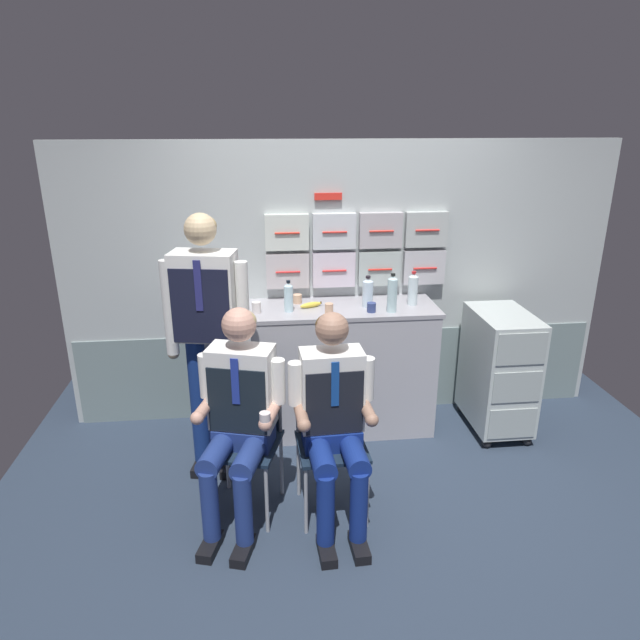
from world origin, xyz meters
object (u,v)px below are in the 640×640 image
crew_member_standing (207,323)px  espresso_cup_small (329,308)px  folding_chair_left (248,425)px  crew_member_left (239,409)px  folding_chair_right (329,426)px  crew_member_right (334,413)px  water_bottle_blue_cap (368,292)px  snack_banana (311,305)px  service_trolley (499,369)px

crew_member_standing → espresso_cup_small: 0.89m
folding_chair_left → crew_member_left: bearing=-105.9°
folding_chair_right → crew_member_right: (0.01, -0.16, 0.18)m
crew_member_right → crew_member_standing: (-0.74, 0.60, 0.35)m
folding_chair_left → water_bottle_blue_cap: (0.88, 0.83, 0.56)m
folding_chair_left → crew_member_left: crew_member_left is taller
crew_member_standing → snack_banana: crew_member_standing is taller
crew_member_standing → water_bottle_blue_cap: size_ratio=7.65×
crew_member_standing → espresso_cup_small: bearing=23.0°
crew_member_standing → water_bottle_blue_cap: bearing=22.2°
folding_chair_left → crew_member_standing: 0.69m
crew_member_standing → espresso_cup_small: (0.82, 0.35, -0.04)m
folding_chair_left → crew_member_right: (0.49, -0.23, 0.18)m
crew_member_left → crew_member_standing: 0.65m
crew_member_left → water_bottle_blue_cap: size_ratio=5.68×
service_trolley → folding_chair_left: size_ratio=1.09×
service_trolley → water_bottle_blue_cap: (-1.00, 0.14, 0.59)m
water_bottle_blue_cap → folding_chair_right: bearing=-113.5°
folding_chair_right → water_bottle_blue_cap: 1.13m
folding_chair_left → crew_member_standing: size_ratio=0.49×
water_bottle_blue_cap → snack_banana: bearing=177.8°
espresso_cup_small → folding_chair_left: bearing=-128.8°
crew_member_left → water_bottle_blue_cap: crew_member_left is taller
service_trolley → water_bottle_blue_cap: size_ratio=4.09×
folding_chair_right → service_trolley: bearing=28.6°
crew_member_right → folding_chair_right: bearing=92.7°
crew_member_left → espresso_cup_small: crew_member_left is taller
folding_chair_left → crew_member_right: bearing=-24.6°
crew_member_left → folding_chair_right: 0.57m
snack_banana → crew_member_standing: bearing=-146.1°
folding_chair_left → folding_chair_right: same height
water_bottle_blue_cap → service_trolley: bearing=-8.1°
crew_member_right → espresso_cup_small: (0.09, 0.95, 0.31)m
crew_member_left → espresso_cup_small: size_ratio=19.67×
folding_chair_right → crew_member_standing: (-0.73, 0.44, 0.53)m
crew_member_standing → folding_chair_left: bearing=-57.0°
folding_chair_left → crew_member_standing: (-0.24, 0.37, 0.53)m
service_trolley → folding_chair_left: service_trolley is taller
folding_chair_left → snack_banana: snack_banana is taller
crew_member_standing → water_bottle_blue_cap: (1.12, 0.46, 0.03)m
crew_member_left → folding_chair_right: size_ratio=1.52×
espresso_cup_small → snack_banana: espresso_cup_small is taller
folding_chair_right → water_bottle_blue_cap: size_ratio=3.75×
crew_member_standing → snack_banana: size_ratio=10.23×
water_bottle_blue_cap → crew_member_right: bearing=-109.9°
espresso_cup_small → folding_chair_right: bearing=-96.8°
crew_member_right → espresso_cup_small: bearing=84.8°
snack_banana → folding_chair_right: bearing=-88.4°
snack_banana → espresso_cup_small: bearing=-46.4°
crew_member_left → crew_member_right: 0.54m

